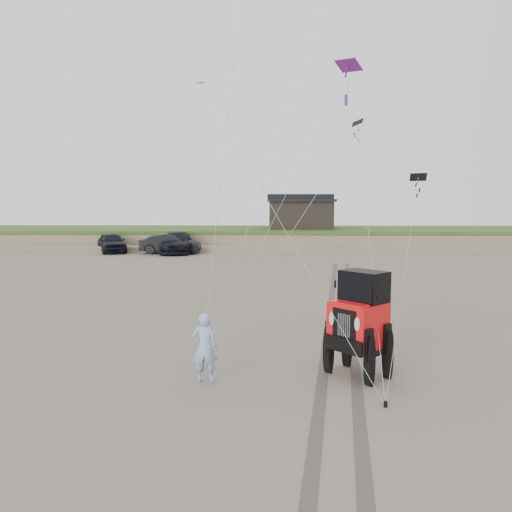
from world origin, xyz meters
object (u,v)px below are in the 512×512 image
at_px(truck_a, 112,243).
at_px(man, 205,347).
at_px(truck_b, 170,244).
at_px(jeep, 358,335).
at_px(truck_c, 177,242).
at_px(cabin, 300,213).

height_order(truck_a, man, truck_a).
height_order(truck_b, jeep, jeep).
height_order(truck_a, truck_b, truck_a).
xyz_separation_m(truck_b, truck_c, (0.43, 0.67, 0.07)).
bearing_deg(man, cabin, -94.81).
distance_m(truck_c, jeep, 31.68).
distance_m(cabin, truck_c, 13.08).
relative_size(truck_c, jeep, 1.12).
bearing_deg(truck_b, cabin, -52.51).
distance_m(truck_b, truck_c, 0.80).
xyz_separation_m(truck_a, jeep, (15.77, -30.31, 0.18)).
xyz_separation_m(truck_c, man, (6.46, -30.51, -0.07)).
xyz_separation_m(jeep, man, (-3.64, -0.49, -0.20)).
bearing_deg(jeep, truck_a, 163.83).
height_order(truck_c, jeep, jeep).
distance_m(truck_a, man, 33.11).
xyz_separation_m(truck_c, jeep, (10.10, -30.02, 0.13)).
bearing_deg(truck_c, cabin, 27.85).
distance_m(cabin, truck_a, 17.95).
distance_m(jeep, man, 3.68).
height_order(truck_a, jeep, jeep).
bearing_deg(truck_a, cabin, -3.85).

